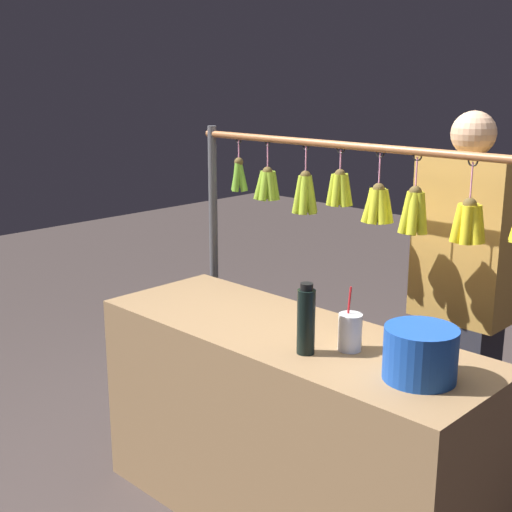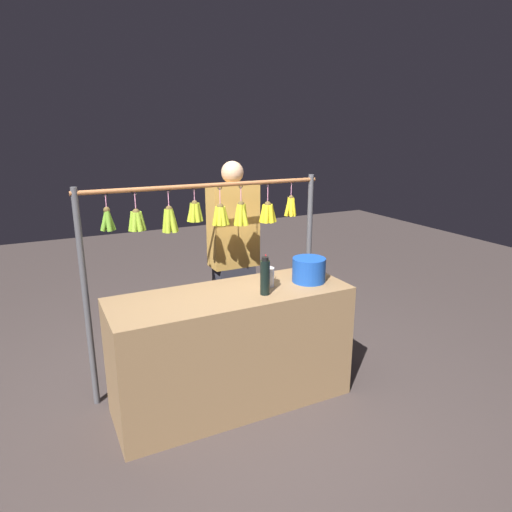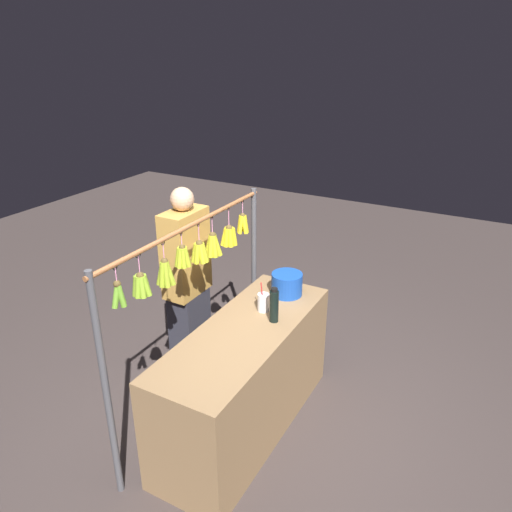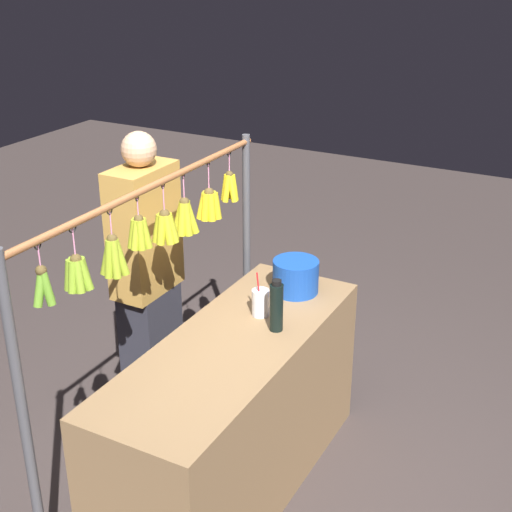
{
  "view_description": "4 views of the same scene",
  "coord_description": "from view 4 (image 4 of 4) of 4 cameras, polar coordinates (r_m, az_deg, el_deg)",
  "views": [
    {
      "loc": [
        -1.72,
        1.94,
        1.83
      ],
      "look_at": [
        0.18,
        0.0,
        1.13
      ],
      "focal_mm": 49.08,
      "sensor_mm": 36.0,
      "label": 1
    },
    {
      "loc": [
        1.14,
        2.69,
        1.95
      ],
      "look_at": [
        -0.19,
        0.0,
        1.09
      ],
      "focal_mm": 31.61,
      "sensor_mm": 36.0,
      "label": 2
    },
    {
      "loc": [
        2.51,
        1.46,
        2.67
      ],
      "look_at": [
        -0.16,
        0.0,
        1.35
      ],
      "focal_mm": 34.16,
      "sensor_mm": 36.0,
      "label": 3
    },
    {
      "loc": [
        2.53,
        1.48,
        2.59
      ],
      "look_at": [
        -0.23,
        0.0,
        1.2
      ],
      "focal_mm": 50.73,
      "sensor_mm": 36.0,
      "label": 4
    }
  ],
  "objects": [
    {
      "name": "ground_plane",
      "position": [
        3.91,
        -1.67,
        -17.6
      ],
      "size": [
        12.0,
        12.0,
        0.0
      ],
      "primitive_type": "plane",
      "color": "#403533"
    },
    {
      "name": "water_bottle",
      "position": [
        3.44,
        1.62,
        -4.0
      ],
      "size": [
        0.07,
        0.07,
        0.26
      ],
      "color": "black",
      "rests_on": "market_counter"
    },
    {
      "name": "drink_cup",
      "position": [
        3.59,
        0.36,
        -3.68
      ],
      "size": [
        0.09,
        0.09,
        0.24
      ],
      "color": "silver",
      "rests_on": "market_counter"
    },
    {
      "name": "blue_bucket",
      "position": [
        3.82,
        3.14,
        -1.61
      ],
      "size": [
        0.24,
        0.24,
        0.18
      ],
      "primitive_type": "cylinder",
      "color": "#1948AB",
      "rests_on": "market_counter"
    },
    {
      "name": "display_rack",
      "position": [
        3.48,
        -7.79,
        -0.25
      ],
      "size": [
        1.87,
        0.14,
        1.58
      ],
      "color": "#4C4C51",
      "rests_on": "ground"
    },
    {
      "name": "market_counter",
      "position": [
        3.64,
        -1.75,
        -12.55
      ],
      "size": [
        1.68,
        0.6,
        0.85
      ],
      "primitive_type": "cube",
      "color": "olive",
      "rests_on": "ground"
    },
    {
      "name": "vendor_person",
      "position": [
        4.02,
        -8.52,
        -2.21
      ],
      "size": [
        0.4,
        0.22,
        1.69
      ],
      "color": "#2D2D38",
      "rests_on": "ground"
    }
  ]
}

